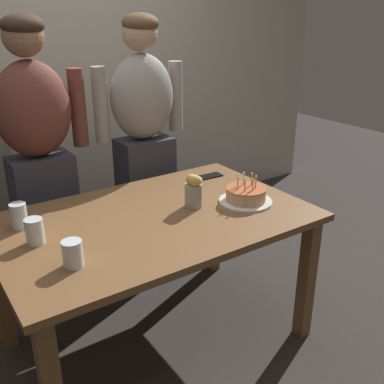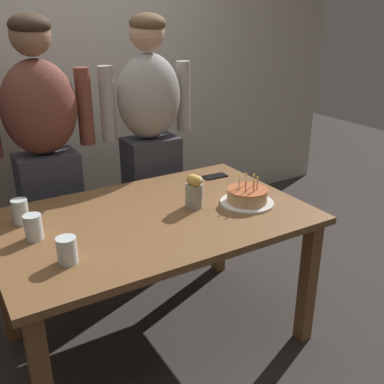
{
  "view_description": "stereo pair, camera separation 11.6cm",
  "coord_description": "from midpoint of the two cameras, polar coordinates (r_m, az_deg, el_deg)",
  "views": [
    {
      "loc": [
        -0.95,
        -1.72,
        1.67
      ],
      "look_at": [
        0.19,
        -0.05,
        0.84
      ],
      "focal_mm": 41.7,
      "sensor_mm": 36.0,
      "label": 1
    },
    {
      "loc": [
        -0.86,
        -1.79,
        1.67
      ],
      "look_at": [
        0.19,
        -0.05,
        0.84
      ],
      "focal_mm": 41.7,
      "sensor_mm": 36.0,
      "label": 2
    }
  ],
  "objects": [
    {
      "name": "flower_vase",
      "position": [
        2.23,
        1.77,
        0.22
      ],
      "size": [
        0.09,
        0.09,
        0.18
      ],
      "color": "#999E93",
      "rests_on": "dining_table"
    },
    {
      "name": "water_glass_far",
      "position": [
        2.2,
        -19.71,
        -2.4
      ],
      "size": [
        0.07,
        0.07,
        0.12
      ],
      "primitive_type": "cylinder",
      "color": "silver",
      "rests_on": "dining_table"
    },
    {
      "name": "water_glass_side",
      "position": [
        1.82,
        -13.95,
        -7.27
      ],
      "size": [
        0.08,
        0.08,
        0.11
      ],
      "primitive_type": "cylinder",
      "color": "silver",
      "rests_on": "dining_table"
    },
    {
      "name": "ground_plane",
      "position": [
        2.58,
        -3.07,
        -18.05
      ],
      "size": [
        10.0,
        10.0,
        0.0
      ],
      "primitive_type": "plane",
      "color": "#332D2B"
    },
    {
      "name": "person_man_bearded",
      "position": [
        2.65,
        -16.95,
        3.74
      ],
      "size": [
        0.61,
        0.27,
        1.66
      ],
      "rotation": [
        0.0,
        0.0,
        3.14
      ],
      "color": "#33333D",
      "rests_on": "ground_plane"
    },
    {
      "name": "water_glass_near",
      "position": [
        2.04,
        -18.11,
        -4.32
      ],
      "size": [
        0.08,
        0.08,
        0.11
      ],
      "primitive_type": "cylinder",
      "color": "silver",
      "rests_on": "dining_table"
    },
    {
      "name": "cell_phone",
      "position": [
        2.69,
        4.18,
        2.01
      ],
      "size": [
        0.15,
        0.08,
        0.01
      ],
      "primitive_type": "cube",
      "rotation": [
        0.0,
        0.0,
        -0.05
      ],
      "color": "black",
      "rests_on": "dining_table"
    },
    {
      "name": "dining_table",
      "position": [
        2.22,
        -3.41,
        -5.29
      ],
      "size": [
        1.5,
        0.96,
        0.74
      ],
      "color": "brown",
      "rests_on": "ground_plane"
    },
    {
      "name": "person_woman_cardigan",
      "position": [
        2.87,
        -4.15,
        6.03
      ],
      "size": [
        0.61,
        0.27,
        1.66
      ],
      "rotation": [
        0.0,
        0.0,
        3.14
      ],
      "color": "#33333D",
      "rests_on": "ground_plane"
    },
    {
      "name": "birthday_cake",
      "position": [
        2.32,
        8.48,
        -0.63
      ],
      "size": [
        0.28,
        0.28,
        0.15
      ],
      "color": "white",
      "rests_on": "dining_table"
    },
    {
      "name": "back_wall",
      "position": [
        3.45,
        -16.29,
        15.2
      ],
      "size": [
        5.2,
        0.1,
        2.6
      ],
      "primitive_type": "cube",
      "color": "beige",
      "rests_on": "ground_plane"
    }
  ]
}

